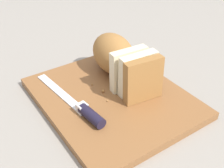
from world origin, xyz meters
TOP-DOWN VIEW (x-y plane):
  - ground_plane at (0.00, 0.00)m, footprint 3.00×3.00m
  - cutting_board at (0.00, 0.00)m, footprint 0.38×0.32m
  - bread_loaf at (-0.05, 0.06)m, footprint 0.23×0.11m
  - bread_knife at (0.02, -0.09)m, footprint 0.25×0.06m
  - crumb_near_knife at (-0.06, -0.02)m, footprint 0.00×0.00m
  - crumb_near_loaf at (0.02, -0.02)m, footprint 0.00×0.00m
  - crumb_stray_left at (-0.02, -0.01)m, footprint 0.01×0.01m

SIDE VIEW (x-z plane):
  - ground_plane at x=0.00m, z-range 0.00..0.00m
  - cutting_board at x=0.00m, z-range 0.00..0.02m
  - crumb_near_loaf at x=0.02m, z-range 0.02..0.02m
  - crumb_near_knife at x=-0.06m, z-range 0.02..0.02m
  - crumb_stray_left at x=-0.02m, z-range 0.02..0.03m
  - bread_knife at x=0.02m, z-range 0.02..0.04m
  - bread_loaf at x=-0.05m, z-range 0.02..0.12m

